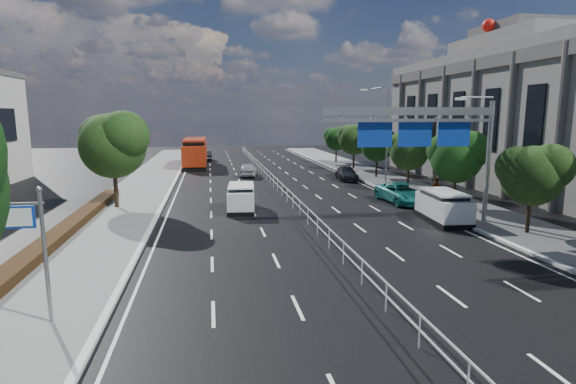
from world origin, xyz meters
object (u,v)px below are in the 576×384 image
object	(u,v)px
overhead_gantry	(428,129)
pedestrian_a	(435,191)
toilet_sign	(27,234)
pedestrian_b	(433,178)
parked_car_teal	(402,193)
silver_minivan	(443,207)
white_minivan	(241,198)
near_car_silver	(248,170)
red_bus	(195,152)
near_car_dark	(207,156)
parked_car_dark	(347,174)

from	to	relation	value
overhead_gantry	pedestrian_a	bearing A→B (deg)	56.73
toilet_sign	pedestrian_a	distance (m)	26.34
overhead_gantry	pedestrian_b	xyz separation A→B (m)	(6.56, 11.46, -4.60)
parked_car_teal	silver_minivan	bearing A→B (deg)	-93.94
white_minivan	toilet_sign	bearing A→B (deg)	-109.64
toilet_sign	near_car_silver	world-z (taller)	toilet_sign
near_car_silver	pedestrian_a	distance (m)	21.25
near_car_silver	silver_minivan	distance (m)	24.47
red_bus	pedestrian_b	world-z (taller)	red_bus
toilet_sign	near_car_dark	bearing A→B (deg)	84.48
red_bus	pedestrian_b	distance (m)	30.31
silver_minivan	parked_car_teal	bearing A→B (deg)	94.50
toilet_sign	white_minivan	bearing A→B (deg)	65.21
pedestrian_a	toilet_sign	bearing A→B (deg)	14.25
near_car_dark	pedestrian_b	world-z (taller)	pedestrian_b
overhead_gantry	red_bus	size ratio (longest dim) A/B	0.88
red_bus	pedestrian_a	distance (m)	33.28
near_car_dark	parked_car_teal	xyz separation A→B (m)	(14.36, -34.02, 0.05)
pedestrian_a	pedestrian_b	bearing A→B (deg)	-138.25
overhead_gantry	red_bus	bearing A→B (deg)	112.80
red_bus	near_car_dark	distance (m)	7.24
white_minivan	near_car_dark	distance (m)	34.76
toilet_sign	overhead_gantry	world-z (taller)	overhead_gantry
toilet_sign	near_car_dark	xyz separation A→B (m)	(4.89, 50.68, -2.27)
overhead_gantry	near_car_dark	bearing A→B (deg)	107.49
pedestrian_a	silver_minivan	bearing A→B (deg)	45.63
white_minivan	pedestrian_b	size ratio (longest dim) A/B	2.44
toilet_sign	parked_car_dark	bearing A→B (deg)	56.85
toilet_sign	parked_car_teal	world-z (taller)	toilet_sign
near_car_silver	pedestrian_a	bearing A→B (deg)	131.97
near_car_silver	parked_car_teal	world-z (taller)	parked_car_teal
near_car_silver	white_minivan	bearing A→B (deg)	91.39
parked_car_dark	silver_minivan	bearing A→B (deg)	-81.53
near_car_dark	pedestrian_b	bearing A→B (deg)	122.57
parked_car_dark	parked_car_teal	bearing A→B (deg)	-80.72
toilet_sign	red_bus	xyz separation A→B (m)	(3.57, 43.66, -1.14)
white_minivan	silver_minivan	world-z (taller)	silver_minivan
silver_minivan	parked_car_dark	size ratio (longest dim) A/B	1.05
pedestrian_a	pedestrian_b	distance (m)	6.76
white_minivan	red_bus	world-z (taller)	red_bus
near_car_dark	toilet_sign	bearing A→B (deg)	83.48
near_car_silver	pedestrian_a	xyz separation A→B (m)	(11.93, -17.58, 0.33)
white_minivan	pedestrian_a	world-z (taller)	pedestrian_a
red_bus	near_car_dark	size ratio (longest dim) A/B	2.86
pedestrian_b	parked_car_dark	bearing A→B (deg)	-50.58
near_car_dark	silver_minivan	size ratio (longest dim) A/B	0.88
white_minivan	pedestrian_a	distance (m)	13.86
pedestrian_a	pedestrian_b	xyz separation A→B (m)	(3.01, 6.05, -0.04)
near_car_silver	near_car_dark	xyz separation A→B (m)	(-4.42, 17.64, -0.05)
silver_minivan	near_car_silver	bearing A→B (deg)	118.46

